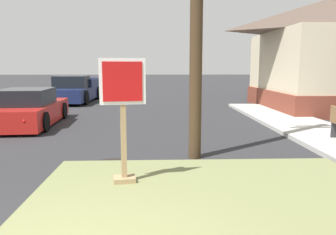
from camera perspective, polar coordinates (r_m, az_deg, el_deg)
name	(u,v)px	position (r m, az deg, el deg)	size (l,w,h in m)	color
grass_corner_patch	(217,207)	(4.79, 8.58, -15.15)	(5.46, 4.44, 0.08)	olive
sidewalk_strip	(336,140)	(9.76, 27.28, -3.48)	(2.20, 15.99, 0.12)	#B2AFA8
stop_sign	(123,124)	(5.35, -7.79, -1.07)	(0.73, 0.33, 2.03)	#A3845B
manhole_cover	(113,163)	(6.91, -9.56, -7.84)	(0.70, 0.70, 0.02)	black
parked_sedan_red	(28,109)	(12.07, -23.19, 1.30)	(2.08, 4.33, 1.25)	red
pickup_truck_navy	(75,91)	(19.15, -15.89, 4.45)	(2.22, 5.17, 1.48)	#19234C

